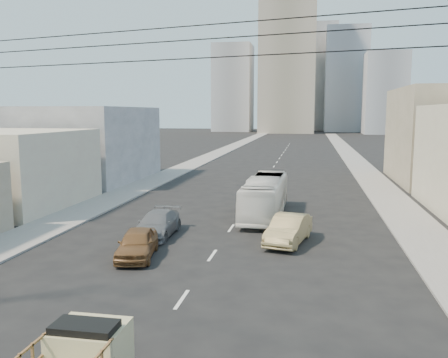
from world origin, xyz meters
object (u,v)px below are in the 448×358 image
(sedan_grey, at_px, (157,224))
(city_bus, at_px, (265,196))
(sedan_brown, at_px, (137,243))
(sedan_tan, at_px, (289,229))

(sedan_grey, bearing_deg, city_bus, 48.13)
(sedan_brown, distance_m, sedan_grey, 4.34)
(city_bus, relative_size, sedan_grey, 2.07)
(sedan_brown, bearing_deg, sedan_grey, 84.72)
(city_bus, bearing_deg, sedan_grey, -129.62)
(sedan_brown, bearing_deg, sedan_tan, 18.85)
(sedan_tan, relative_size, sedan_grey, 0.98)
(sedan_tan, bearing_deg, sedan_grey, -169.03)
(sedan_brown, xyz_separation_m, sedan_grey, (-0.36, 4.32, -0.02))
(city_bus, height_order, sedan_grey, city_bus)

